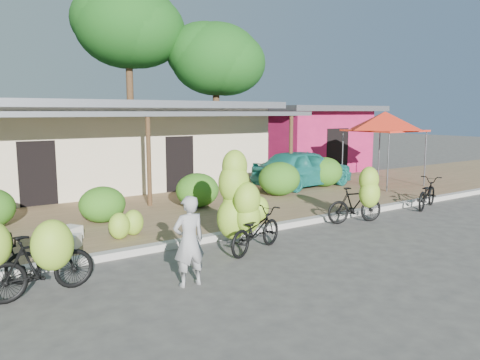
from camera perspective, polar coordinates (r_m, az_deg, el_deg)
The scene contains 23 objects.
ground at distance 9.50m, azimuth 4.13°, elevation -9.88°, with size 100.00×100.00×0.00m, color #42403D.
sidewalk at distance 13.62m, azimuth -9.05°, elevation -4.10°, with size 60.00×6.00×0.12m, color #8E6F4C.
curb at distance 11.04m, azimuth -2.36°, elevation -6.85°, with size 60.00×0.25×0.15m, color #A8A399.
shop_main at distance 18.89m, azimuth -16.88°, elevation 4.19°, with size 13.00×8.50×3.35m.
shop_pink at distance 24.23m, azimuth 7.58°, elevation 5.18°, with size 6.00×6.00×3.25m.
tree_center_right at distance 25.69m, azimuth -14.04°, elevation 17.97°, with size 5.42×5.32×9.41m.
tree_near_right at distance 25.40m, azimuth -3.49°, elevation 14.70°, with size 4.86×4.72×7.61m.
hedge_2 at distance 12.63m, azimuth -16.44°, elevation -2.87°, with size 1.20×1.08×0.93m, color #2C6316.
hedge_3 at distance 14.07m, azimuth -5.22°, elevation -1.25°, with size 1.32×1.19×1.03m, color #2C6316.
hedge_4 at distance 16.03m, azimuth 4.82°, elevation 0.15°, with size 1.48×1.33×1.15m, color #2C6316.
hedge_5 at distance 18.21m, azimuth 10.24°, elevation 0.98°, with size 1.44×1.30×1.13m, color #2C6316.
red_canopy at distance 19.00m, azimuth 17.24°, elevation 6.88°, with size 3.50×3.50×2.86m.
bike_left at distance 8.14m, azimuth -22.87°, elevation -9.03°, with size 1.78×1.24×1.38m.
bike_center at distance 10.07m, azimuth 0.53°, elevation -3.74°, with size 1.87×1.42×2.16m.
bike_right at distance 12.71m, azimuth 14.37°, elevation -2.29°, with size 1.69×1.31×1.59m.
bike_far_right at distance 15.55m, azimuth 21.81°, elevation -1.50°, with size 1.90×1.23×0.94m.
loose_banana_a at distance 11.15m, azimuth -12.88°, elevation -5.07°, with size 0.48×0.41×0.60m, color #8ABF2F.
loose_banana_b at distance 10.88m, azimuth -14.49°, elevation -5.44°, with size 0.49×0.41×0.61m, color #8ABF2F.
loose_banana_c at distance 12.27m, azimuth 2.37°, elevation -3.52°, with size 0.52×0.45×0.66m, color #8ABF2F.
sack_near at distance 11.05m, azimuth -20.77°, elevation -6.34°, with size 0.85×0.40×0.30m, color beige.
sack_far at distance 10.61m, azimuth -20.97°, elevation -7.00°, with size 0.75×0.38×0.28m, color beige.
vendor at distance 8.06m, azimuth -6.24°, elevation -7.40°, with size 0.57×0.38×1.57m, color gray.
teal_van at distance 17.97m, azimuth 7.74°, elevation 1.46°, with size 1.70×4.24×1.44m, color #1A786F.
Camera 1 is at (-5.61, -7.06, 2.96)m, focal length 35.00 mm.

